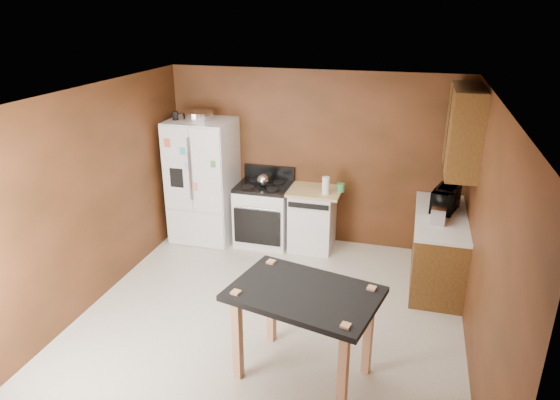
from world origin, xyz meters
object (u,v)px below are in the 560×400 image
at_px(refrigerator, 203,181).
at_px(paper_towel, 326,186).
at_px(microwave, 445,200).
at_px(island, 304,304).
at_px(kettle, 263,180).
at_px(green_canister, 341,188).
at_px(toaster, 438,214).
at_px(roasting_pan, 198,115).
at_px(gas_range, 264,213).
at_px(dishwasher, 312,218).
at_px(pen_cup, 175,116).

bearing_deg(refrigerator, paper_towel, -1.12).
bearing_deg(paper_towel, microwave, -7.03).
bearing_deg(island, kettle, 114.67).
relative_size(green_canister, island, 0.08).
xyz_separation_m(kettle, toaster, (2.38, -0.65, 0.01)).
bearing_deg(island, green_canister, 92.10).
height_order(roasting_pan, green_canister, roasting_pan).
bearing_deg(gas_range, roasting_pan, -179.86).
distance_m(refrigerator, island, 3.34).
height_order(toaster, dishwasher, toaster).
bearing_deg(gas_range, paper_towel, -6.00).
bearing_deg(microwave, paper_towel, 100.36).
bearing_deg(kettle, roasting_pan, 177.25).
bearing_deg(green_canister, microwave, -13.80).
height_order(toaster, microwave, microwave).
bearing_deg(refrigerator, gas_range, 3.81).
bearing_deg(microwave, refrigerator, 103.54).
height_order(pen_cup, microwave, pen_cup).
xyz_separation_m(toaster, gas_range, (-2.38, 0.70, -0.54)).
height_order(green_canister, gas_range, gas_range).
height_order(microwave, island, microwave).
distance_m(pen_cup, island, 3.66).
bearing_deg(microwave, dishwasher, 97.27).
height_order(pen_cup, paper_towel, pen_cup).
relative_size(paper_towel, island, 0.16).
distance_m(kettle, toaster, 2.46).
bearing_deg(refrigerator, roasting_pan, 125.50).
height_order(kettle, toaster, toaster).
height_order(roasting_pan, refrigerator, roasting_pan).
height_order(dishwasher, island, island).
bearing_deg(island, pen_cup, 134.19).
height_order(roasting_pan, island, roasting_pan).
distance_m(green_canister, refrigerator, 2.02).
xyz_separation_m(pen_cup, green_canister, (2.34, 0.19, -0.91)).
xyz_separation_m(pen_cup, refrigerator, (0.33, 0.08, -0.96)).
bearing_deg(kettle, island, -65.33).
xyz_separation_m(green_canister, gas_range, (-1.10, -0.05, -0.49)).
relative_size(roasting_pan, dishwasher, 0.49).
bearing_deg(paper_towel, green_canister, 38.05).
height_order(refrigerator, island, refrigerator).
relative_size(roasting_pan, toaster, 1.64).
height_order(kettle, gas_range, gas_range).
relative_size(kettle, refrigerator, 0.10).
bearing_deg(island, microwave, 61.78).
bearing_deg(roasting_pan, dishwasher, 0.91).
xyz_separation_m(pen_cup, microwave, (3.71, -0.14, -0.83)).
bearing_deg(dishwasher, island, -79.79).
bearing_deg(paper_towel, roasting_pan, 177.12).
distance_m(paper_towel, island, 2.58).
distance_m(kettle, island, 2.87).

